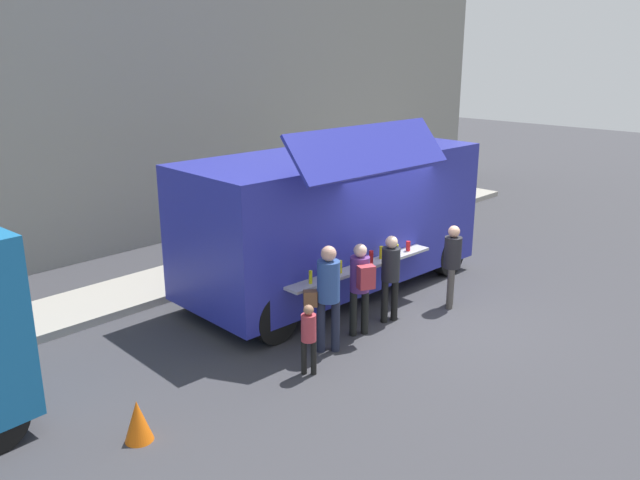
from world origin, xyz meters
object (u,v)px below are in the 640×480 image
Objects in this scene: customer_mid_with_backpack at (361,281)px; customer_rear_waiting at (327,290)px; food_truck_main at (334,217)px; customer_extra_browsing at (452,259)px; traffic_cone_orange at (138,421)px; trash_bin at (363,214)px; customer_front_ordering at (391,271)px; child_near_queue at (309,333)px.

customer_rear_waiting is at bearing 116.19° from customer_mid_with_backpack.
customer_rear_waiting is (-2.12, -1.79, -0.47)m from food_truck_main.
customer_rear_waiting is 3.01m from customer_extra_browsing.
traffic_cone_orange is 4.32m from customer_mid_with_backpack.
customer_front_ordering is at bearing -135.39° from trash_bin.
customer_front_ordering is at bearing -64.22° from customer_mid_with_backpack.
customer_front_ordering is 1.00× the size of customer_extra_browsing.
customer_rear_waiting reaches higher than customer_extra_browsing.
trash_bin is at bearing 34.93° from food_truck_main.
customer_front_ordering is 0.89× the size of customer_rear_waiting.
traffic_cone_orange is 6.46m from customer_extra_browsing.
trash_bin is at bearing -2.61° from child_near_queue.
customer_mid_with_backpack is 1.02× the size of customer_extra_browsing.
customer_front_ordering is at bearing 43.91° from customer_extra_browsing.
customer_extra_browsing is 3.73m from child_near_queue.
trash_bin is 0.87× the size of child_near_queue.
child_near_queue reaches higher than traffic_cone_orange.
trash_bin is at bearing -14.60° from customer_rear_waiting.
child_near_queue is (-0.75, -0.32, -0.39)m from customer_rear_waiting.
food_truck_main is 2.43m from customer_extra_browsing.
trash_bin is at bearing -26.04° from customer_front_ordering.
trash_bin is 5.35m from customer_extra_browsing.
trash_bin is (9.23, 4.09, 0.21)m from traffic_cone_orange.
food_truck_main reaches higher than traffic_cone_orange.
food_truck_main is at bearing -7.52° from customer_extra_browsing.
food_truck_main is at bearing -10.34° from customer_mid_with_backpack.
food_truck_main is 3.98× the size of customer_front_ordering.
traffic_cone_orange is at bearing 57.30° from customer_extra_browsing.
customer_extra_browsing is at bearing -87.84° from customer_front_ordering.
customer_rear_waiting reaches higher than child_near_queue.
traffic_cone_orange is 0.35× the size of customer_front_ordering.
food_truck_main is 3.56× the size of customer_rear_waiting.
customer_front_ordering reaches higher than child_near_queue.
customer_extra_browsing reaches higher than traffic_cone_orange.
customer_front_ordering reaches higher than customer_extra_browsing.
customer_mid_with_backpack is (-4.98, -4.11, 0.51)m from trash_bin.
customer_rear_waiting reaches higher than customer_front_ordering.
trash_bin is 0.61× the size of customer_extra_browsing.
child_near_queue is (-6.55, -4.43, 0.18)m from trash_bin.
traffic_cone_orange is 0.35× the size of customer_extra_browsing.
traffic_cone_orange is 0.31× the size of customer_rear_waiting.
traffic_cone_orange is 0.56× the size of trash_bin.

